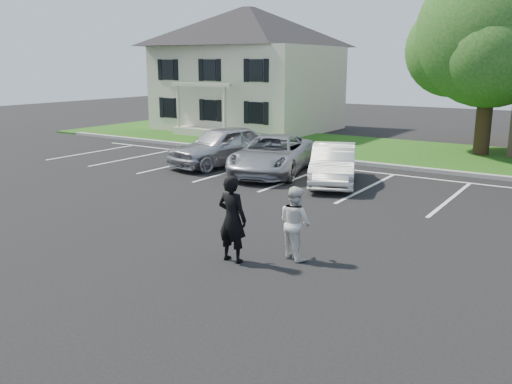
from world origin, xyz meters
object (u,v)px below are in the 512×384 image
tree (494,36)px  car_white_sedan (333,164)px  man_black_suit (232,219)px  car_silver_minivan (272,155)px  car_silver_west (223,146)px  man_white_shirt (295,223)px  house (248,69)px

tree → car_white_sedan: (-3.24, -9.33, -4.65)m
man_black_suit → car_silver_minivan: size_ratio=0.36×
car_silver_west → man_white_shirt: bearing=-31.8°
house → man_black_suit: house is taller
car_silver_minivan → house: bearing=112.5°
tree → man_white_shirt: 17.32m
house → car_white_sedan: size_ratio=2.42×
tree → car_white_sedan: tree is taller
tree → man_black_suit: size_ratio=4.65×
tree → car_white_sedan: size_ratio=2.07×
house → car_white_sedan: 17.04m
car_silver_minivan → car_white_sedan: car_silver_minivan is taller
house → car_silver_minivan: house is taller
man_black_suit → car_silver_west: 11.31m
man_white_shirt → car_silver_minivan: man_white_shirt is taller
tree → car_silver_minivan: size_ratio=1.67×
car_silver_minivan → car_white_sedan: size_ratio=1.24×
tree → car_silver_west: bearing=-134.9°
house → man_white_shirt: house is taller
house → man_white_shirt: 24.23m
house → tree: size_ratio=1.17×
car_white_sedan → tree: bearing=47.9°
tree → car_silver_west: 13.02m
tree → man_black_suit: bearing=-95.5°
car_white_sedan → car_silver_west: bearing=149.9°
man_white_shirt → car_silver_west: car_silver_west is taller
man_white_shirt → car_silver_minivan: 9.45m
car_silver_west → car_white_sedan: (5.38, -0.68, -0.13)m
tree → car_white_sedan: bearing=-109.2°
car_silver_minivan → car_white_sedan: bearing=-23.6°
car_silver_west → car_silver_minivan: 2.61m
house → man_black_suit: bearing=-56.8°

